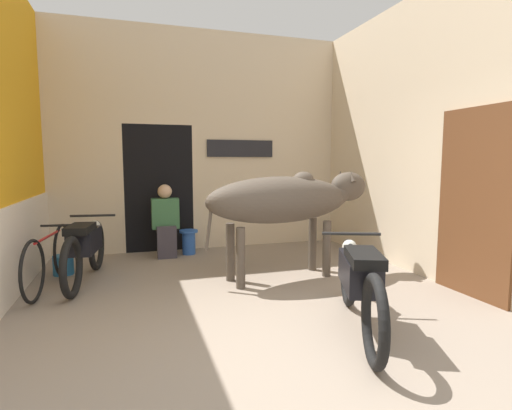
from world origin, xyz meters
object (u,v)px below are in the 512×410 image
at_px(cow, 288,200).
at_px(bicycle, 49,258).
at_px(motorcycle_far, 85,247).
at_px(plastic_stool, 189,241).
at_px(bucket, 63,265).
at_px(motorcycle_near, 359,280).
at_px(shopkeeper_seated, 166,219).

xyz_separation_m(cow, bicycle, (-2.87, 0.46, -0.66)).
relative_size(motorcycle_far, plastic_stool, 4.71).
bearing_deg(motorcycle_far, bucket, 125.41).
relative_size(motorcycle_near, bicycle, 1.08).
relative_size(cow, bicycle, 1.36).
bearing_deg(cow, motorcycle_far, 167.30).
distance_m(bicycle, plastic_stool, 2.22).
distance_m(motorcycle_far, bicycle, 0.41).
relative_size(motorcycle_near, shopkeeper_seated, 1.62).
relative_size(shopkeeper_seated, plastic_stool, 2.90).
relative_size(cow, motorcycle_far, 1.26).
bearing_deg(motorcycle_far, bicycle, -166.26).
height_order(motorcycle_far, bicycle, motorcycle_far).
relative_size(shopkeeper_seated, bucket, 4.41).
bearing_deg(cow, bicycle, 170.82).
bearing_deg(cow, bucket, 160.05).
bearing_deg(bicycle, cow, -9.18).
xyz_separation_m(motorcycle_near, bicycle, (-2.86, 2.18, -0.10)).
distance_m(motorcycle_far, bucket, 0.65).
relative_size(plastic_stool, bucket, 1.52).
height_order(cow, plastic_stool, cow).
relative_size(bicycle, bucket, 6.63).
bearing_deg(bucket, cow, -19.95).
bearing_deg(bicycle, shopkeeper_seated, 38.93).
relative_size(cow, motorcycle_near, 1.26).
relative_size(bicycle, plastic_stool, 4.36).
xyz_separation_m(bicycle, bucket, (0.06, 0.56, -0.22)).
height_order(shopkeeper_seated, bucket, shopkeeper_seated).
bearing_deg(motorcycle_near, plastic_stool, 106.76).
xyz_separation_m(cow, bucket, (-2.81, 1.02, -0.88)).
height_order(motorcycle_far, shopkeeper_seated, shopkeeper_seated).
xyz_separation_m(cow, shopkeeper_seated, (-1.40, 1.65, -0.41)).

